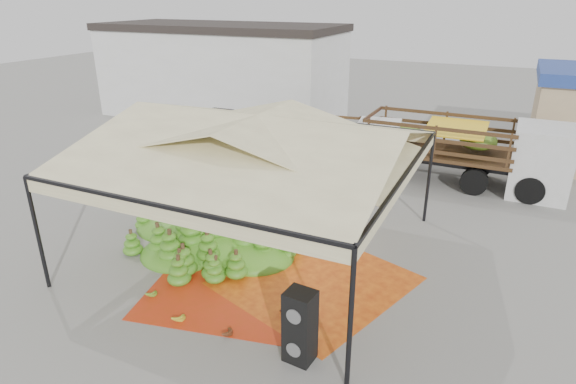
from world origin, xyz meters
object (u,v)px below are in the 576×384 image
at_px(banana_heap, 212,223).
at_px(speaker_stack, 300,326).
at_px(truck_right, 473,145).
at_px(vendor, 357,194).
at_px(truck_left, 329,138).

height_order(banana_heap, speaker_stack, speaker_stack).
bearing_deg(truck_right, vendor, -121.07).
height_order(speaker_stack, truck_right, truck_right).
xyz_separation_m(truck_left, truck_right, (5.65, 0.59, 0.26)).
bearing_deg(truck_right, speaker_stack, -98.93).
distance_m(speaker_stack, truck_right, 12.11).
xyz_separation_m(banana_heap, speaker_stack, (4.39, -3.51, 0.17)).
height_order(banana_heap, truck_left, truck_left).
bearing_deg(vendor, truck_right, -113.90).
height_order(truck_left, truck_right, truck_right).
relative_size(banana_heap, vendor, 3.47).
distance_m(banana_heap, vendor, 4.85).
relative_size(speaker_stack, vendor, 0.94).
height_order(banana_heap, vendor, vendor).
bearing_deg(truck_left, truck_right, -1.83).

